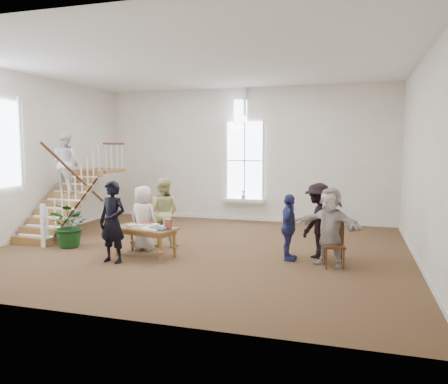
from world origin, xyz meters
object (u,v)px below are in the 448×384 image
(woman_cluster_c, at_px, (330,227))
(library_table, at_px, (146,231))
(police_officer, at_px, (113,222))
(floor_plant, at_px, (71,225))
(elderly_woman, at_px, (143,218))
(person_yellow, at_px, (163,212))
(side_chair, at_px, (334,241))
(woman_cluster_a, at_px, (289,227))
(woman_cluster_b, at_px, (318,220))

(woman_cluster_c, bearing_deg, library_table, -148.36)
(police_officer, height_order, floor_plant, police_officer)
(elderly_woman, bearing_deg, person_yellow, -111.77)
(floor_plant, height_order, side_chair, floor_plant)
(library_table, height_order, side_chair, side_chair)
(elderly_woman, xyz_separation_m, woman_cluster_a, (3.56, 0.03, -0.05))
(woman_cluster_a, relative_size, side_chair, 1.50)
(library_table, bearing_deg, person_yellow, 105.83)
(woman_cluster_b, xyz_separation_m, side_chair, (0.39, -0.71, -0.30))
(person_yellow, distance_m, woman_cluster_b, 3.86)
(person_yellow, bearing_deg, woman_cluster_c, 165.65)
(woman_cluster_b, height_order, side_chair, woman_cluster_b)
(woman_cluster_b, relative_size, side_chair, 1.72)
(elderly_woman, bearing_deg, woman_cluster_a, -170.39)
(library_table, distance_m, woman_cluster_a, 3.25)
(person_yellow, xyz_separation_m, floor_plant, (-2.17, -0.80, -0.30))
(elderly_woman, xyz_separation_m, person_yellow, (0.30, 0.50, 0.08))
(person_yellow, height_order, woman_cluster_b, person_yellow)
(library_table, xyz_separation_m, police_officer, (-0.47, -0.64, 0.28))
(woman_cluster_b, xyz_separation_m, floor_plant, (-6.03, -0.78, -0.29))
(person_yellow, distance_m, woman_cluster_a, 3.30)
(woman_cluster_c, relative_size, floor_plant, 1.49)
(library_table, height_order, person_yellow, person_yellow)
(woman_cluster_c, bearing_deg, side_chair, -6.13)
(police_officer, distance_m, floor_plant, 2.03)
(woman_cluster_c, bearing_deg, floor_plant, -153.20)
(library_table, height_order, woman_cluster_a, woman_cluster_a)
(library_table, height_order, woman_cluster_c, woman_cluster_c)
(floor_plant, bearing_deg, police_officer, -28.15)
(woman_cluster_c, height_order, floor_plant, woman_cluster_c)
(person_yellow, bearing_deg, woman_cluster_a, 166.58)
(woman_cluster_b, xyz_separation_m, woman_cluster_c, (0.30, -0.65, -0.01))
(elderly_woman, height_order, floor_plant, elderly_woman)
(elderly_woman, bearing_deg, side_chair, -173.73)
(woman_cluster_a, bearing_deg, library_table, 102.97)
(elderly_woman, height_order, person_yellow, person_yellow)
(library_table, bearing_deg, side_chair, 17.16)
(woman_cluster_a, height_order, woman_cluster_b, woman_cluster_b)
(woman_cluster_c, bearing_deg, woman_cluster_b, 140.40)
(library_table, bearing_deg, woman_cluster_c, 18.09)
(police_officer, distance_m, side_chair, 4.78)
(library_table, distance_m, floor_plant, 2.26)
(woman_cluster_b, bearing_deg, library_table, -51.22)
(elderly_woman, xyz_separation_m, woman_cluster_b, (4.16, 0.48, 0.07))
(police_officer, bearing_deg, woman_cluster_c, 21.88)
(elderly_woman, height_order, woman_cluster_a, elderly_woman)
(person_yellow, height_order, woman_cluster_a, person_yellow)
(police_officer, distance_m, woman_cluster_a, 3.88)
(police_officer, bearing_deg, woman_cluster_a, 27.83)
(library_table, relative_size, woman_cluster_b, 0.92)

